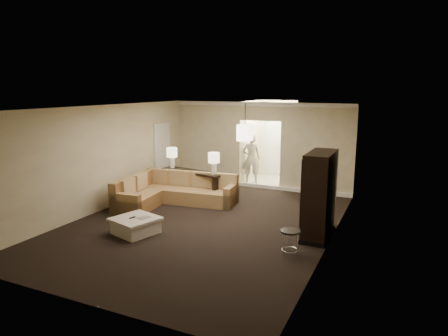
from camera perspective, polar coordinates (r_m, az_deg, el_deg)
The scene contains 19 objects.
ground at distance 9.79m, azimuth -3.01°, elevation -7.96°, with size 8.00×8.00×0.00m, color black.
wall_back at distance 13.04m, azimuth 5.11°, elevation 3.23°, with size 6.00×0.04×2.80m, color beige.
wall_front at distance 6.28m, azimuth -20.45°, elevation -6.42°, with size 6.00×0.04×2.80m, color beige.
wall_left at distance 11.12m, azimuth -16.92°, elevation 1.36°, with size 0.04×8.00×2.80m, color beige.
wall_right at distance 8.48m, azimuth 15.16°, elevation -1.56°, with size 0.04×8.00×2.80m, color beige.
ceiling at distance 9.25m, azimuth -3.20°, elevation 8.63°, with size 6.00×8.00×0.02m, color white.
crown_molding at distance 12.88m, azimuth 5.14°, elevation 9.07°, with size 6.00×0.10×0.12m, color white.
baseboard at distance 13.25m, azimuth 4.93°, elevation -2.55°, with size 6.00×0.10×0.12m, color white.
side_door at distance 13.35m, azimuth -8.79°, elevation 1.80°, with size 0.05×0.90×2.10m, color white.
foyer at distance 14.32m, azimuth 6.91°, elevation 3.51°, with size 1.44×2.02×2.80m.
sectional_sofa at distance 11.41m, azimuth -7.52°, elevation -3.44°, with size 2.95×2.49×0.86m.
coffee_table at distance 9.34m, azimuth -12.51°, elevation -7.99°, with size 1.13×1.13×0.38m.
console_table at distance 11.99m, azimuth -4.54°, elevation -1.94°, with size 2.16×0.90×0.82m.
armoire at distance 8.98m, azimuth 13.43°, elevation -4.00°, with size 0.56×1.32×1.90m.
drink_table at distance 8.08m, azimuth 9.45°, elevation -9.71°, with size 0.40×0.40×0.50m.
table_lamp_left at distance 12.38m, azimuth -7.45°, elevation 1.94°, with size 0.33×0.33×0.62m.
table_lamp_right at distance 11.33m, azimuth -1.47°, elevation 1.16°, with size 0.33×0.33×0.62m.
pendant_light at distance 11.77m, azimuth 3.02°, elevation 5.08°, with size 0.38×0.38×1.09m.
person at distance 13.69m, azimuth 3.95°, elevation 1.75°, with size 0.69×0.46×1.91m, color beige.
Camera 1 is at (4.31, -8.17, 3.24)m, focal length 32.00 mm.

